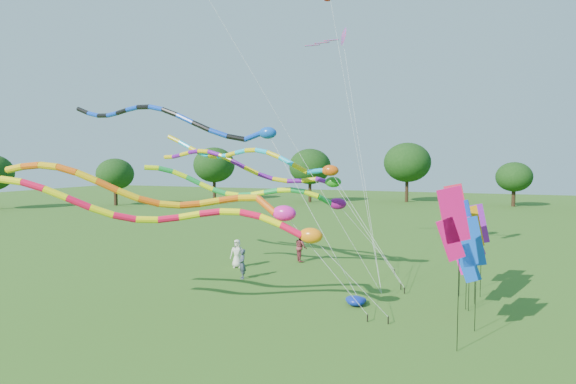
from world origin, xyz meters
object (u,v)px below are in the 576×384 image
(person_a, at_px, (237,253))
(blue_nylon_heap, at_px, (357,300))
(person_c, at_px, (301,247))
(tube_kite_red, at_px, (200,217))
(tube_kite_orange, at_px, (183,196))
(person_b, at_px, (242,264))

(person_a, bearing_deg, blue_nylon_heap, -47.90)
(person_c, bearing_deg, tube_kite_red, 145.12)
(blue_nylon_heap, relative_size, person_a, 0.74)
(tube_kite_red, relative_size, person_c, 7.39)
(tube_kite_red, distance_m, tube_kite_orange, 1.29)
(tube_kite_red, distance_m, person_a, 10.23)
(blue_nylon_heap, height_order, person_a, person_a)
(blue_nylon_heap, height_order, person_b, person_b)
(tube_kite_orange, distance_m, person_c, 12.43)
(tube_kite_orange, bearing_deg, person_c, 69.83)
(person_a, xyz_separation_m, person_c, (2.96, 2.94, 0.07))
(tube_kite_orange, relative_size, person_a, 8.26)
(tube_kite_orange, xyz_separation_m, person_b, (-0.61, 6.46, -4.11))
(tube_kite_red, xyz_separation_m, tube_kite_orange, (-0.98, 0.38, 0.75))
(tube_kite_red, xyz_separation_m, person_b, (-1.58, 6.84, -3.35))
(tube_kite_orange, height_order, person_b, tube_kite_orange)
(person_a, distance_m, person_b, 2.77)
(tube_kite_red, height_order, person_b, tube_kite_red)
(person_a, bearing_deg, person_c, 26.60)
(tube_kite_orange, height_order, blue_nylon_heap, tube_kite_orange)
(blue_nylon_heap, xyz_separation_m, person_b, (-6.79, 2.38, 0.59))
(person_b, xyz_separation_m, person_c, (1.47, 5.28, 0.11))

